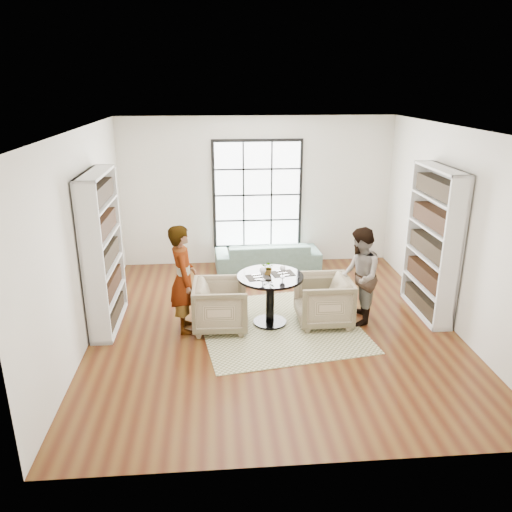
{
  "coord_description": "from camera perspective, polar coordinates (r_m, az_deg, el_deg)",
  "views": [
    {
      "loc": [
        -0.85,
        -6.96,
        3.61
      ],
      "look_at": [
        -0.24,
        0.4,
        1.03
      ],
      "focal_mm": 35.0,
      "sensor_mm": 36.0,
      "label": 1
    }
  ],
  "objects": [
    {
      "name": "wine_glass_right",
      "position": [
        7.53,
        3.06,
        -1.45
      ],
      "size": [
        0.09,
        0.09,
        0.19
      ],
      "color": "silver",
      "rests_on": "pedestal_table"
    },
    {
      "name": "pedestal_table",
      "position": [
        7.72,
        1.63,
        -3.8
      ],
      "size": [
        1.02,
        1.02,
        0.81
      ],
      "rotation": [
        0.0,
        0.0,
        0.2
      ],
      "color": "black",
      "rests_on": "ground"
    },
    {
      "name": "placemat_left",
      "position": [
        7.56,
        0.23,
        -2.43
      ],
      "size": [
        0.38,
        0.32,
        0.01
      ],
      "primitive_type": "cube",
      "rotation": [
        0.0,
        0.0,
        0.2
      ],
      "color": "#272421",
      "rests_on": "pedestal_table"
    },
    {
      "name": "wine_glass_left",
      "position": [
        7.4,
        0.78,
        -1.67
      ],
      "size": [
        0.1,
        0.1,
        0.22
      ],
      "color": "silver",
      "rests_on": "pedestal_table"
    },
    {
      "name": "placemat_right",
      "position": [
        7.72,
        3.06,
        -1.99
      ],
      "size": [
        0.38,
        0.32,
        0.01
      ],
      "primitive_type": "cube",
      "rotation": [
        0.0,
        0.0,
        0.2
      ],
      "color": "#272421",
      "rests_on": "pedestal_table"
    },
    {
      "name": "armchair_left",
      "position": [
        7.68,
        -4.05,
        -5.65
      ],
      "size": [
        0.85,
        0.83,
        0.76
      ],
      "primitive_type": "imported",
      "rotation": [
        0.0,
        0.0,
        1.55
      ],
      "color": "tan",
      "rests_on": "ground"
    },
    {
      "name": "cutlery_right",
      "position": [
        7.71,
        3.06,
        -1.94
      ],
      "size": [
        0.18,
        0.24,
        0.01
      ],
      "primitive_type": null,
      "rotation": [
        0.0,
        0.0,
        0.2
      ],
      "color": "silver",
      "rests_on": "placemat_right"
    },
    {
      "name": "rug",
      "position": [
        7.91,
        2.67,
        -7.88
      ],
      "size": [
        2.74,
        2.74,
        0.01
      ],
      "primitive_type": "cube",
      "rotation": [
        0.0,
        0.0,
        0.16
      ],
      "color": "#BEB98E",
      "rests_on": "ground"
    },
    {
      "name": "person_right",
      "position": [
        7.87,
        11.73,
        -2.3
      ],
      "size": [
        0.7,
        0.84,
        1.54
      ],
      "primitive_type": "imported",
      "rotation": [
        0.0,
        0.0,
        -1.74
      ],
      "color": "gray",
      "rests_on": "ground"
    },
    {
      "name": "ground",
      "position": [
        7.88,
        2.0,
        -8.0
      ],
      "size": [
        6.0,
        6.0,
        0.0
      ],
      "primitive_type": "plane",
      "color": "#583615"
    },
    {
      "name": "sofa",
      "position": [
        10.02,
        1.32,
        -0.02
      ],
      "size": [
        2.1,
        0.9,
        0.6
      ],
      "primitive_type": "imported",
      "rotation": [
        0.0,
        0.0,
        3.19
      ],
      "color": "gray",
      "rests_on": "ground"
    },
    {
      "name": "flower_centerpiece",
      "position": [
        7.63,
        1.43,
        -1.34
      ],
      "size": [
        0.25,
        0.23,
        0.23
      ],
      "primitive_type": "imported",
      "rotation": [
        0.0,
        0.0,
        -0.32
      ],
      "color": "gray",
      "rests_on": "pedestal_table"
    },
    {
      "name": "armchair_right",
      "position": [
        7.89,
        7.69,
        -5.07
      ],
      "size": [
        0.84,
        0.82,
        0.76
      ],
      "primitive_type": "imported",
      "rotation": [
        0.0,
        0.0,
        -1.57
      ],
      "color": "#BEB787",
      "rests_on": "ground"
    },
    {
      "name": "person_left",
      "position": [
        7.52,
        -8.33,
        -2.62
      ],
      "size": [
        0.47,
        0.65,
        1.67
      ],
      "primitive_type": "imported",
      "rotation": [
        0.0,
        0.0,
        1.7
      ],
      "color": "gray",
      "rests_on": "ground"
    },
    {
      "name": "room_shell",
      "position": [
        7.9,
        1.65,
        1.94
      ],
      "size": [
        6.0,
        6.01,
        6.0
      ],
      "color": "silver",
      "rests_on": "ground"
    },
    {
      "name": "cutlery_left",
      "position": [
        7.56,
        0.23,
        -2.38
      ],
      "size": [
        0.18,
        0.24,
        0.01
      ],
      "primitive_type": null,
      "rotation": [
        0.0,
        0.0,
        0.2
      ],
      "color": "silver",
      "rests_on": "placemat_left"
    }
  ]
}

